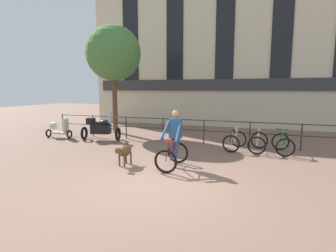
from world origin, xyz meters
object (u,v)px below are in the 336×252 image
Objects in this scene: parked_bicycle_near_lamp at (235,141)px; parked_scooter at (58,128)px; dog at (124,152)px; parked_bicycle_mid_left at (258,142)px; parked_motorcycle at (100,128)px; parked_bicycle_mid_right at (283,144)px; cyclist_with_bike at (174,142)px.

parked_scooter reaches higher than parked_bicycle_near_lamp.
dog is 0.81× the size of parked_bicycle_mid_left.
parked_motorcycle reaches higher than dog.
dog is 6.13m from parked_scooter.
parked_motorcycle reaches higher than parked_scooter.
dog is 5.08m from parked_bicycle_mid_left.
parked_bicycle_mid_right is (4.69, 3.33, -0.08)m from dog.
cyclist_with_bike is at bearing -114.41° from parked_scooter.
cyclist_with_bike is 1.31× the size of parked_scooter.
parked_scooter is at bearing -3.53° from parked_bicycle_mid_right.
parked_motorcycle is at bearing -89.16° from parked_scooter.
parked_bicycle_near_lamp is 8.31m from parked_scooter.
parked_bicycle_mid_left is 0.99× the size of parked_bicycle_mid_right.
parked_motorcycle is at bearing -4.24° from parked_bicycle_mid_right.
parked_bicycle_mid_left reaches higher than dog.
parked_scooter is at bearing 5.88° from parked_bicycle_mid_left.
dog is 0.72× the size of parked_scooter.
parked_bicycle_near_lamp is (6.00, 0.14, -0.20)m from parked_motorcycle.
parked_bicycle_near_lamp is 0.93× the size of parked_scooter.
dog is 0.51× the size of parked_motorcycle.
dog is 4.47m from parked_bicycle_near_lamp.
parked_bicycle_mid_left is at bearing -91.36° from parked_scooter.
parked_motorcycle is (-3.02, 3.19, 0.12)m from dog.
parked_bicycle_near_lamp is at bearing -5.28° from parked_bicycle_mid_right.
parked_bicycle_mid_right is (1.71, -0.00, 0.00)m from parked_bicycle_near_lamp.
cyclist_with_bike reaches higher than dog.
cyclist_with_bike is 0.93× the size of parked_motorcycle.
parked_bicycle_mid_right is at bearing -176.03° from parked_bicycle_mid_left.
parked_motorcycle is 1.58× the size of parked_bicycle_mid_left.
dog is at bearing -122.89° from parked_scooter.
cyclist_with_bike reaches higher than parked_scooter.
cyclist_with_bike is at bearing 37.02° from parked_bicycle_mid_right.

